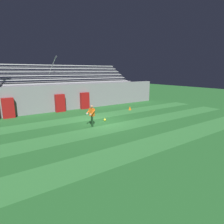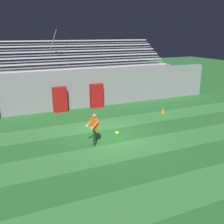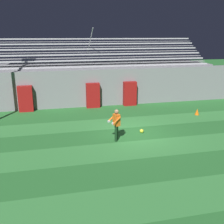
# 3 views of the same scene
# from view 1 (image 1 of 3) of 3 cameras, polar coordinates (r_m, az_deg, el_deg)

# --- Properties ---
(ground_plane) EXTENTS (80.00, 80.00, 0.00)m
(ground_plane) POSITION_cam_1_polar(r_m,az_deg,el_deg) (15.95, -3.34, -3.01)
(ground_plane) COLOR #286B2D
(turf_stripe_near) EXTENTS (28.00, 2.00, 0.01)m
(turf_stripe_near) POSITION_cam_1_polar(r_m,az_deg,el_deg) (11.49, 12.57, -9.45)
(turf_stripe_near) COLOR #38843D
(turf_stripe_near) RESTS_ON ground
(turf_stripe_mid) EXTENTS (28.00, 2.00, 0.01)m
(turf_stripe_mid) POSITION_cam_1_polar(r_m,az_deg,el_deg) (14.34, 0.82, -4.74)
(turf_stripe_mid) COLOR #38843D
(turf_stripe_mid) RESTS_ON ground
(turf_stripe_far) EXTENTS (28.00, 2.00, 0.01)m
(turf_stripe_far) POSITION_cam_1_polar(r_m,az_deg,el_deg) (17.64, -6.71, -1.57)
(turf_stripe_far) COLOR #38843D
(turf_stripe_far) RESTS_ON ground
(back_wall) EXTENTS (24.00, 0.60, 2.80)m
(back_wall) POSITION_cam_1_polar(r_m,az_deg,el_deg) (21.41, -12.46, 4.48)
(back_wall) COLOR gray
(back_wall) RESTS_ON ground
(padding_pillar_gate_left) EXTENTS (1.00, 0.44, 1.86)m
(padding_pillar_gate_left) POSITION_cam_1_polar(r_m,az_deg,el_deg) (20.47, -15.55, 2.63)
(padding_pillar_gate_left) COLOR maroon
(padding_pillar_gate_left) RESTS_ON ground
(padding_pillar_gate_right) EXTENTS (1.00, 0.44, 1.86)m
(padding_pillar_gate_right) POSITION_cam_1_polar(r_m,az_deg,el_deg) (21.56, -8.31, 3.42)
(padding_pillar_gate_right) COLOR maroon
(padding_pillar_gate_right) RESTS_ON ground
(padding_pillar_far_left) EXTENTS (1.00, 0.44, 1.86)m
(padding_pillar_far_left) POSITION_cam_1_polar(r_m,az_deg,el_deg) (19.49, -29.08, 1.05)
(padding_pillar_far_left) COLOR maroon
(padding_pillar_far_left) RESTS_ON ground
(bleacher_stand) EXTENTS (18.00, 4.75, 5.83)m
(bleacher_stand) POSITION_cam_1_polar(r_m,az_deg,el_deg) (23.89, -14.93, 5.41)
(bleacher_stand) COLOR gray
(bleacher_stand) RESTS_ON ground
(goalkeeper) EXTENTS (0.64, 0.70, 1.67)m
(goalkeeper) POSITION_cam_1_polar(r_m,az_deg,el_deg) (14.53, -6.18, -0.70)
(goalkeeper) COLOR #143319
(goalkeeper) RESTS_ON ground
(soccer_ball) EXTENTS (0.22, 0.22, 0.22)m
(soccer_ball) POSITION_cam_1_polar(r_m,az_deg,el_deg) (16.15, -2.19, -2.39)
(soccer_ball) COLOR yellow
(soccer_ball) RESTS_ON ground
(traffic_cone) EXTENTS (0.30, 0.30, 0.42)m
(traffic_cone) POSITION_cam_1_polar(r_m,az_deg,el_deg) (20.86, 5.47, 1.20)
(traffic_cone) COLOR orange
(traffic_cone) RESTS_ON ground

